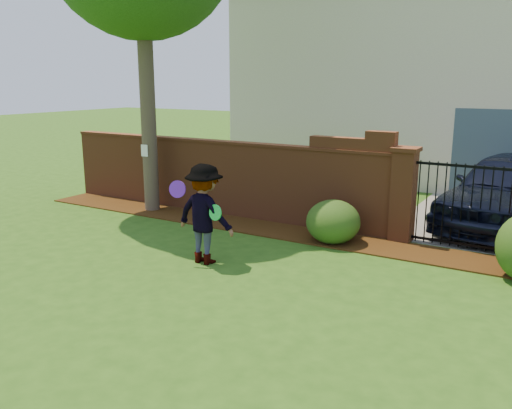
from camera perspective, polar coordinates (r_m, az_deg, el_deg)
The scene contains 13 objects.
ground at distance 8.72m, azimuth -8.10°, elevation -8.13°, with size 80.00×80.00×0.01m, color #295214.
mulch_bed at distance 11.82m, azimuth -1.54°, elevation -2.17°, with size 11.10×1.08×0.03m, color #311C09.
brick_wall at distance 12.73m, azimuth -4.00°, elevation 3.12°, with size 8.70×0.31×2.16m.
pillar_left at distance 10.86m, azimuth 15.47°, elevation 1.08°, with size 0.50×0.50×1.88m.
iron_gate at distance 10.66m, azimuth 21.12°, elevation -0.13°, with size 1.78×0.03×1.60m.
driveway at distance 14.71m, azimuth 23.63°, elevation -0.26°, with size 3.20×8.00×0.01m, color slate.
house at distance 18.74m, azimuth 18.51°, elevation 12.59°, with size 12.40×6.40×6.30m.
car at distance 12.45m, azimuth 25.10°, elevation 1.19°, with size 1.95×4.84×1.65m, color black.
paper_notice at distance 13.02m, azimuth -11.83°, elevation 5.66°, with size 0.20×0.01×0.28m, color white.
shrub_left at distance 10.55m, azimuth 8.24°, elevation -1.84°, with size 1.06×1.06×0.87m, color #1D4514.
man at distance 9.26m, azimuth -5.66°, elevation -1.06°, with size 1.13×0.65×1.75m, color gray.
frisbee_purple at distance 9.23m, azimuth -8.38°, elevation 1.64°, with size 0.30×0.30×0.03m, color #5C1CB1.
frisbee_green at distance 8.95m, azimuth -4.37°, elevation -0.86°, with size 0.27×0.27×0.03m, color green.
Camera 1 is at (5.17, -6.27, 3.15)m, focal length 37.46 mm.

